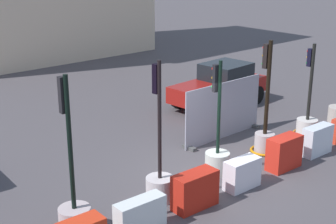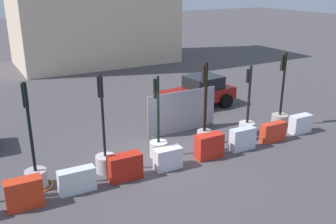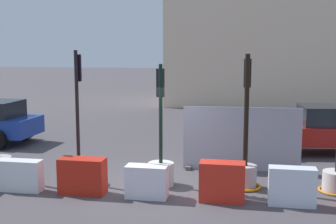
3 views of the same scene
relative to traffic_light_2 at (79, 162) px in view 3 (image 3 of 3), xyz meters
The scene contains 12 objects.
ground_plane 2.10m from the traffic_light_2, ahead, with size 120.00×120.00×0.00m, color #4D474C.
traffic_light_2 is the anchor object (origin of this frame).
traffic_light_3 2.13m from the traffic_light_2, ahead, with size 0.66×0.66×3.08m.
traffic_light_4 4.25m from the traffic_light_2, ahead, with size 0.82×0.82×3.34m.
construction_barrier_2 1.50m from the traffic_light_2, 146.55° to the right, with size 1.15×0.42×0.77m.
construction_barrier_3 0.91m from the traffic_light_2, 65.58° to the right, with size 1.12×0.52×0.87m.
construction_barrier_4 2.15m from the traffic_light_2, 24.59° to the right, with size 0.98×0.47×0.77m.
construction_barrier_5 3.81m from the traffic_light_2, 13.44° to the right, with size 1.04×0.51×0.92m.
construction_barrier_6 5.33m from the traffic_light_2, 10.11° to the right, with size 1.04×0.41×0.87m.
car_red_compact 7.90m from the traffic_light_2, 32.54° to the left, with size 4.12×2.31×1.59m.
building_main_facade 19.49m from the traffic_light_2, 71.50° to the left, with size 12.41×6.93×11.98m.
site_fence_panel 4.55m from the traffic_light_2, 23.18° to the left, with size 3.31×0.50×1.82m.
Camera 3 is at (1.88, -11.06, 3.53)m, focal length 48.20 mm.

